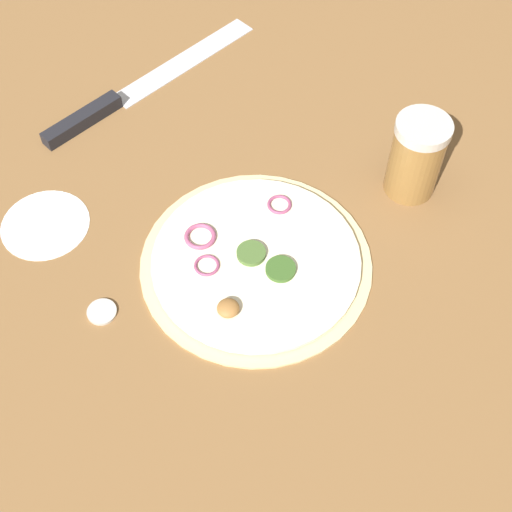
{
  "coord_description": "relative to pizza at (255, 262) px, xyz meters",
  "views": [
    {
      "loc": [
        0.34,
        -0.31,
        0.68
      ],
      "look_at": [
        0.0,
        0.0,
        0.02
      ],
      "focal_mm": 50.0,
      "sensor_mm": 36.0,
      "label": 1
    }
  ],
  "objects": [
    {
      "name": "flour_patch",
      "position": [
        -0.21,
        -0.15,
        -0.0
      ],
      "size": [
        0.11,
        0.11,
        0.0
      ],
      "color": "white",
      "rests_on": "ground_plane"
    },
    {
      "name": "ground_plane",
      "position": [
        0.0,
        0.0,
        -0.01
      ],
      "size": [
        3.0,
        3.0,
        0.0
      ],
      "primitive_type": "plane",
      "color": "brown"
    },
    {
      "name": "spice_jar",
      "position": [
        0.04,
        0.22,
        0.05
      ],
      "size": [
        0.07,
        0.07,
        0.11
      ],
      "color": "olive",
      "rests_on": "ground_plane"
    },
    {
      "name": "pizza",
      "position": [
        0.0,
        0.0,
        0.0
      ],
      "size": [
        0.27,
        0.27,
        0.02
      ],
      "color": "beige",
      "rests_on": "ground_plane"
    },
    {
      "name": "loose_cap",
      "position": [
        -0.07,
        -0.17,
        -0.0
      ],
      "size": [
        0.03,
        0.03,
        0.01
      ],
      "color": "beige",
      "rests_on": "ground_plane"
    },
    {
      "name": "knife",
      "position": [
        -0.32,
        0.04,
        0.0
      ],
      "size": [
        0.04,
        0.36,
        0.02
      ],
      "rotation": [
        0.0,
        0.0,
        1.61
      ],
      "color": "silver",
      "rests_on": "ground_plane"
    }
  ]
}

